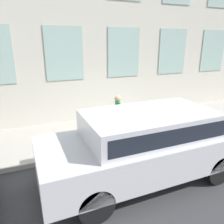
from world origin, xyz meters
TOP-DOWN VIEW (x-y plane):
  - ground_plane at (0.00, 0.00)m, footprint 80.00×80.00m
  - sidewalk at (1.44, 0.00)m, footprint 2.87×60.00m
  - building_facade at (3.02, 0.00)m, footprint 0.33×40.00m
  - fire_hydrant at (0.40, 0.55)m, footprint 0.33×0.44m
  - person at (0.97, -0.10)m, footprint 0.33×0.22m
  - parked_truck_silver_near at (-1.52, 0.28)m, footprint 1.93×4.87m

SIDE VIEW (x-z plane):
  - ground_plane at x=0.00m, z-range 0.00..0.00m
  - sidewalk at x=1.44m, z-range 0.00..0.13m
  - fire_hydrant at x=0.40m, z-range 0.14..0.87m
  - person at x=0.97m, z-range 0.27..1.63m
  - parked_truck_silver_near at x=-1.52m, z-range 0.13..1.81m
  - building_facade at x=3.02m, z-range 0.00..7.73m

